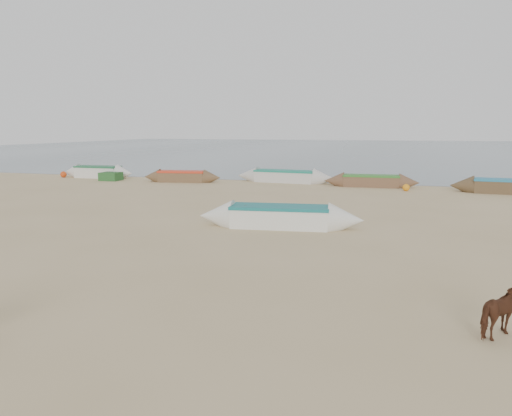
# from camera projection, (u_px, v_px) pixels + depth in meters

# --- Properties ---
(ground) EXTENTS (140.00, 140.00, 0.00)m
(ground) POSITION_uv_depth(u_px,v_px,m) (217.00, 263.00, 14.48)
(ground) COLOR tan
(ground) RESTS_ON ground
(sea) EXTENTS (160.00, 160.00, 0.00)m
(sea) POSITION_uv_depth(u_px,v_px,m) (376.00, 149.00, 92.05)
(sea) COLOR slate
(sea) RESTS_ON ground
(calf_front) EXTENTS (1.05, 1.01, 0.90)m
(calf_front) POSITION_uv_depth(u_px,v_px,m) (252.00, 215.00, 19.89)
(calf_front) COLOR brown
(calf_front) RESTS_ON ground
(calf_right) EXTENTS (0.98, 1.09, 0.97)m
(calf_right) POSITION_uv_depth(u_px,v_px,m) (506.00, 313.00, 9.26)
(calf_right) COLOR #4D2919
(calf_right) RESTS_ON ground
(near_canoe) EXTENTS (6.62, 2.09, 0.86)m
(near_canoe) POSITION_uv_depth(u_px,v_px,m) (280.00, 217.00, 19.58)
(near_canoe) COLOR white
(near_canoe) RESTS_ON ground
(waterline_canoes) EXTENTS (47.38, 4.26, 0.92)m
(waterline_canoes) POSITION_uv_depth(u_px,v_px,m) (373.00, 180.00, 33.04)
(waterline_canoes) COLOR silver
(waterline_canoes) RESTS_ON ground
(beach_clutter) EXTENTS (43.95, 4.21, 0.64)m
(beach_clutter) POSITION_uv_depth(u_px,v_px,m) (388.00, 183.00, 32.46)
(beach_clutter) COLOR #295B29
(beach_clutter) RESTS_ON ground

